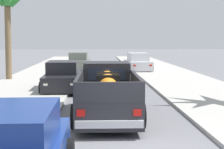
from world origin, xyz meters
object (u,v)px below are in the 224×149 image
at_px(pickup_truck, 107,93).
at_px(car_right_near, 79,62).
at_px(car_left_near, 138,63).
at_px(palm_tree_left_mid, 6,2).
at_px(car_right_mid, 63,77).

height_order(pickup_truck, car_right_near, pickup_truck).
bearing_deg(pickup_truck, car_right_near, 95.81).
distance_m(pickup_truck, car_left_near, 16.61).
distance_m(car_left_near, palm_tree_left_mid, 11.68).
distance_m(car_left_near, car_right_near, 5.19).
bearing_deg(car_left_near, pickup_truck, -100.99).
xyz_separation_m(car_right_near, palm_tree_left_mid, (-4.22, -7.25, 4.31)).
xyz_separation_m(car_left_near, palm_tree_left_mid, (-9.20, -5.77, 4.31)).
relative_size(car_left_near, car_right_mid, 1.01).
bearing_deg(car_right_mid, car_right_near, 88.53).
bearing_deg(palm_tree_left_mid, pickup_truck, -60.22).
bearing_deg(palm_tree_left_mid, car_right_near, 59.80).
xyz_separation_m(car_left_near, car_right_near, (-4.98, 1.48, 0.00)).
bearing_deg(car_right_near, car_right_mid, -91.47).
xyz_separation_m(pickup_truck, palm_tree_left_mid, (-6.03, 10.54, 4.20)).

